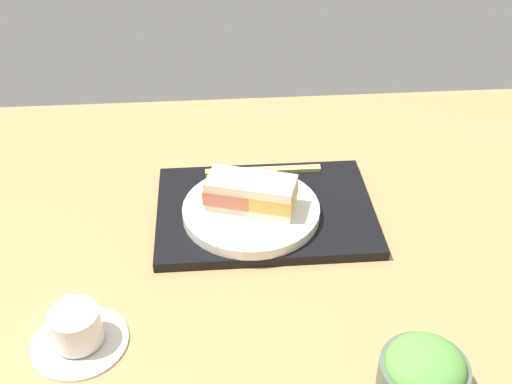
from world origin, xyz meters
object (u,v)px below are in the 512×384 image
(sandwich_near, at_px, (272,196))
(coffee_cup, at_px, (77,330))
(sandwich_plate, at_px, (251,211))
(chopsticks_pair, at_px, (263,170))
(salad_bowl, at_px, (424,371))
(sandwich_far, at_px, (230,190))

(sandwich_near, height_order, coffee_cup, sandwich_near)
(sandwich_near, relative_size, coffee_cup, 0.69)
(sandwich_plate, xyz_separation_m, coffee_cup, (0.26, 0.24, -0.00))
(sandwich_plate, distance_m, chopsticks_pair, 0.13)
(sandwich_near, height_order, salad_bowl, sandwich_near)
(coffee_cup, bearing_deg, sandwich_near, -141.11)
(salad_bowl, distance_m, chopsticks_pair, 0.51)
(sandwich_plate, height_order, sandwich_near, sandwich_near)
(sandwich_near, height_order, sandwich_far, sandwich_near)
(salad_bowl, bearing_deg, sandwich_far, -58.20)
(coffee_cup, bearing_deg, sandwich_plate, -136.26)
(sandwich_plate, distance_m, sandwich_near, 0.05)
(sandwich_plate, height_order, coffee_cup, coffee_cup)
(sandwich_near, distance_m, chopsticks_pair, 0.15)
(salad_bowl, bearing_deg, coffee_cup, -13.76)
(sandwich_plate, bearing_deg, chopsticks_pair, -103.89)
(sandwich_near, relative_size, chopsticks_pair, 0.43)
(sandwich_far, xyz_separation_m, salad_bowl, (-0.23, 0.37, -0.03))
(chopsticks_pair, bearing_deg, coffee_cup, 52.39)
(sandwich_near, relative_size, sandwich_far, 0.98)
(coffee_cup, bearing_deg, salad_bowl, 166.24)
(sandwich_near, height_order, chopsticks_pair, sandwich_near)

